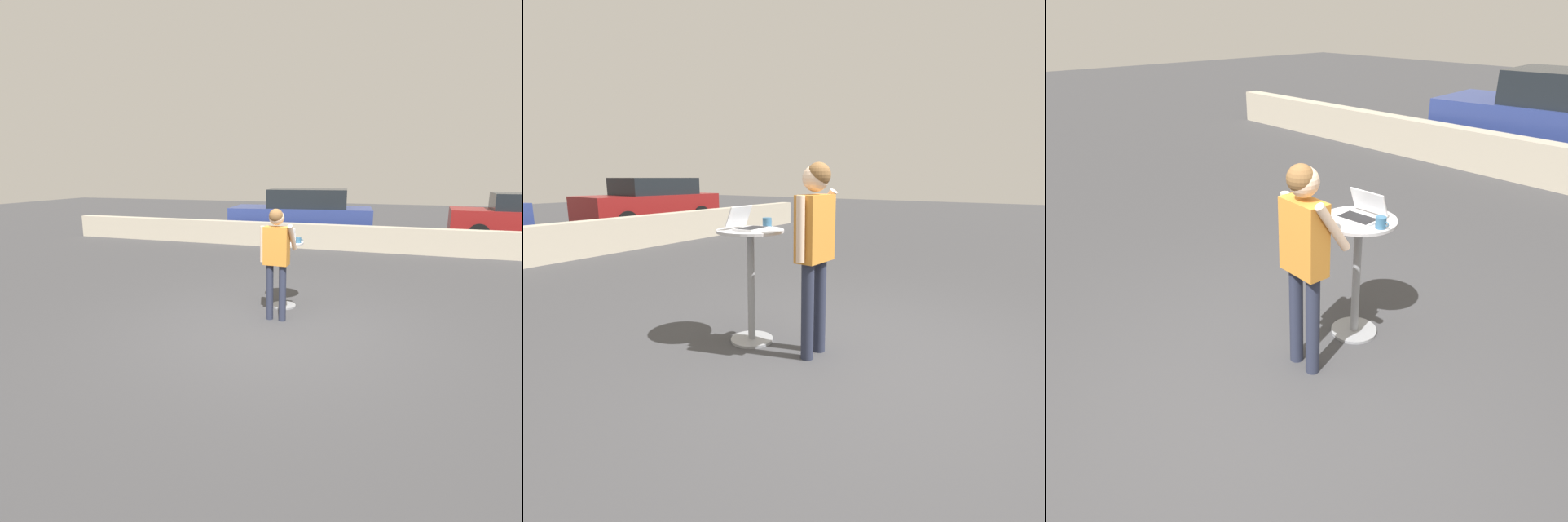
% 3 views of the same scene
% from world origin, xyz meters
% --- Properties ---
extents(ground_plane, '(50.00, 50.00, 0.00)m').
position_xyz_m(ground_plane, '(0.00, 0.00, 0.00)').
color(ground_plane, '#3D3D3F').
extents(cafe_table, '(0.63, 0.63, 1.10)m').
position_xyz_m(cafe_table, '(-0.17, 1.08, 0.70)').
color(cafe_table, gray).
rests_on(cafe_table, ground_plane).
extents(laptop, '(0.36, 0.32, 0.21)m').
position_xyz_m(laptop, '(-0.17, 1.11, 1.14)').
color(laptop, silver).
rests_on(laptop, cafe_table).
extents(coffee_mug, '(0.12, 0.09, 0.09)m').
position_xyz_m(coffee_mug, '(0.08, 1.06, 1.14)').
color(coffee_mug, '#336084').
rests_on(coffee_mug, cafe_table).
extents(standing_person, '(0.52, 0.36, 1.69)m').
position_xyz_m(standing_person, '(-0.12, 0.42, 1.07)').
color(standing_person, '#282D42').
rests_on(standing_person, ground_plane).
extents(parked_car_further_down, '(4.55, 2.15, 1.56)m').
position_xyz_m(parked_car_further_down, '(5.62, 9.69, 0.80)').
color(parked_car_further_down, maroon).
rests_on(parked_car_further_down, ground_plane).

